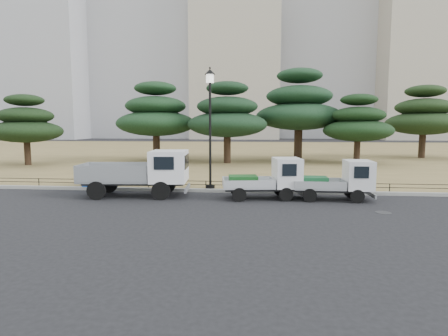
# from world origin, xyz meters

# --- Properties ---
(ground) EXTENTS (220.00, 220.00, 0.00)m
(ground) POSITION_xyz_m (0.00, 0.00, 0.00)
(ground) COLOR black
(lawn) EXTENTS (120.00, 56.00, 0.15)m
(lawn) POSITION_xyz_m (0.00, 30.60, 0.07)
(lawn) COLOR olive
(lawn) RESTS_ON ground
(curb) EXTENTS (120.00, 0.25, 0.16)m
(curb) POSITION_xyz_m (0.00, 2.60, 0.08)
(curb) COLOR gray
(curb) RESTS_ON ground
(truck_large) EXTENTS (5.13, 2.42, 2.17)m
(truck_large) POSITION_xyz_m (-3.85, 1.19, 1.20)
(truck_large) COLOR black
(truck_large) RESTS_ON ground
(truck_kei_front) EXTENTS (3.70, 1.98, 1.86)m
(truck_kei_front) POSITION_xyz_m (2.11, 1.22, 0.93)
(truck_kei_front) COLOR black
(truck_kei_front) RESTS_ON ground
(truck_kei_rear) EXTENTS (3.43, 1.51, 1.79)m
(truck_kei_rear) POSITION_xyz_m (5.26, 1.20, 0.89)
(truck_kei_rear) COLOR black
(truck_kei_rear) RESTS_ON ground
(street_lamp) EXTENTS (0.53, 0.53, 5.97)m
(street_lamp) POSITION_xyz_m (-0.79, 2.90, 4.19)
(street_lamp) COLOR black
(street_lamp) RESTS_ON lawn
(pipe_fence) EXTENTS (38.00, 0.04, 0.40)m
(pipe_fence) POSITION_xyz_m (0.00, 2.75, 0.44)
(pipe_fence) COLOR black
(pipe_fence) RESTS_ON lawn
(tarp_pile) EXTENTS (1.77, 1.45, 1.04)m
(tarp_pile) POSITION_xyz_m (-6.80, 3.20, 0.57)
(tarp_pile) COLOR #1548A9
(tarp_pile) RESTS_ON lawn
(manhole) EXTENTS (0.60, 0.60, 0.01)m
(manhole) POSITION_xyz_m (6.50, -1.20, 0.01)
(manhole) COLOR #2D2D30
(manhole) RESTS_ON ground
(pine_west_far) EXTENTS (5.64, 5.64, 5.70)m
(pine_west_far) POSITION_xyz_m (-17.21, 12.79, 3.44)
(pine_west_far) COLOR black
(pine_west_far) RESTS_ON lawn
(pine_west_near) EXTENTS (7.10, 7.10, 7.10)m
(pine_west_near) POSITION_xyz_m (-7.72, 17.32, 4.25)
(pine_west_near) COLOR black
(pine_west_near) RESTS_ON lawn
(pine_center_left) EXTENTS (6.77, 6.77, 6.88)m
(pine_center_left) POSITION_xyz_m (-1.13, 15.95, 4.12)
(pine_center_left) COLOR black
(pine_center_left) RESTS_ON lawn
(pine_center_right) EXTENTS (7.93, 7.93, 8.41)m
(pine_center_right) POSITION_xyz_m (5.19, 19.60, 5.02)
(pine_center_right) COLOR black
(pine_center_right) RESTS_ON lawn
(pine_east_near) EXTENTS (5.77, 5.77, 5.83)m
(pine_east_near) POSITION_xyz_m (9.84, 16.70, 3.52)
(pine_east_near) COLOR black
(pine_east_near) RESTS_ON lawn
(pine_east_far) EXTENTS (7.13, 7.13, 7.16)m
(pine_east_far) POSITION_xyz_m (17.69, 23.14, 4.28)
(pine_east_far) COLOR black
(pine_east_far) RESTS_ON lawn
(tower_far_west) EXTENTS (24.00, 20.00, 65.00)m
(tower_far_west) POSITION_xyz_m (-55.00, 80.00, 32.50)
(tower_far_west) COLOR #A0A0A5
(tower_far_west) RESTS_ON ground
(tower_center_left) EXTENTS (22.00, 20.00, 55.00)m
(tower_center_left) POSITION_xyz_m (-5.00, 85.00, 27.50)
(tower_center_left) COLOR #AAA08C
(tower_center_left) RESTS_ON ground
(tower_east) EXTENTS (20.00, 18.00, 48.00)m
(tower_east) POSITION_xyz_m (40.00, 82.00, 24.00)
(tower_east) COLOR #AAA08C
(tower_east) RESTS_ON ground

